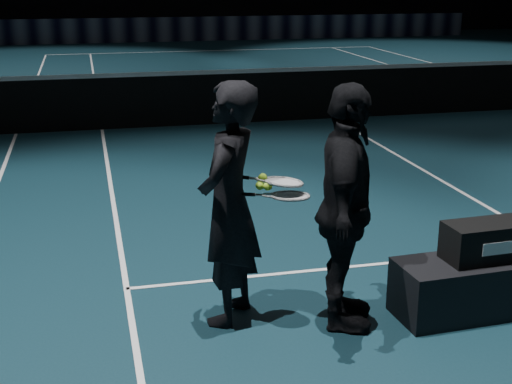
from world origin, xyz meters
TOP-DOWN VIEW (x-y plane):
  - floor at (0.00, 0.00)m, footprint 36.00×36.00m
  - court_lines at (0.00, 0.00)m, footprint 10.98×23.78m
  - net_mesh at (0.00, 0.00)m, footprint 12.80×0.02m
  - net_tape at (0.00, 0.00)m, footprint 12.80×0.03m
  - sponsor_backdrop at (0.00, 15.50)m, footprint 22.00×0.15m
  - player_bench at (-1.39, -7.45)m, footprint 1.49×0.56m
  - racket_bag at (-1.39, -7.45)m, footprint 0.75×0.35m
  - bag_signature at (-1.39, -7.60)m, footprint 0.34×0.02m
  - player_a at (-3.36, -7.10)m, footprint 0.72×0.80m
  - player_b at (-2.57, -7.39)m, footprint 0.80×1.16m
  - racket_lower at (-2.94, -7.25)m, footprint 0.71×0.44m
  - racket_upper at (-2.97, -7.20)m, footprint 0.71×0.40m
  - tennis_balls at (-3.12, -7.18)m, footprint 0.12×0.10m

SIDE VIEW (x-z plane):
  - floor at x=0.00m, z-range 0.00..0.00m
  - court_lines at x=0.00m, z-range 0.00..0.01m
  - player_bench at x=-1.39m, z-range 0.00..0.44m
  - net_mesh at x=0.00m, z-range 0.02..0.88m
  - sponsor_backdrop at x=0.00m, z-range 0.00..0.90m
  - racket_bag at x=-1.39m, z-range 0.44..0.73m
  - bag_signature at x=-1.39m, z-range 0.54..0.64m
  - player_a at x=-3.36m, z-range 0.00..1.83m
  - player_b at x=-2.57m, z-range 0.00..1.83m
  - net_tape at x=0.00m, z-range 0.88..0.95m
  - racket_lower at x=-2.94m, z-range 0.98..1.01m
  - tennis_balls at x=-3.12m, z-range 1.03..1.15m
  - racket_upper at x=-2.97m, z-range 1.04..1.14m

